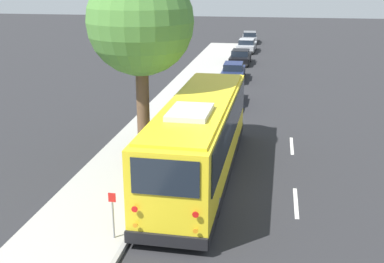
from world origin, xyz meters
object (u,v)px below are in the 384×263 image
at_px(parked_sedan_navy, 233,72).
at_px(parked_sedan_black, 240,57).
at_px(street_tree, 141,15).
at_px(shuttle_bus, 200,135).
at_px(sign_post_near, 113,215).
at_px(parked_sedan_blue, 225,95).
at_px(parked_sedan_gray, 250,37).
at_px(sign_post_far, 130,196).
at_px(parked_sedan_silver, 247,46).
at_px(fire_hydrant, 192,104).

bearing_deg(parked_sedan_navy, parked_sedan_black, -1.11).
relative_size(parked_sedan_black, street_tree, 0.52).
xyz_separation_m(shuttle_bus, street_tree, (1.79, 2.68, 4.30)).
bearing_deg(parked_sedan_black, sign_post_near, 178.42).
xyz_separation_m(parked_sedan_blue, parked_sedan_gray, (29.20, 0.19, 0.02)).
relative_size(parked_sedan_blue, sign_post_far, 4.07).
xyz_separation_m(parked_sedan_blue, sign_post_far, (-15.05, 1.51, 0.12)).
xyz_separation_m(parked_sedan_black, street_tree, (-24.22, 2.29, 5.47)).
height_order(parked_sedan_navy, parked_sedan_silver, parked_sedan_silver).
bearing_deg(sign_post_far, parked_sedan_gray, -1.71).
xyz_separation_m(parked_sedan_navy, parked_sedan_black, (7.05, 0.00, -0.01)).
bearing_deg(sign_post_near, shuttle_bus, -18.38).
bearing_deg(shuttle_bus, parked_sedan_black, 1.72).
bearing_deg(fire_hydrant, sign_post_far, -179.36).
relative_size(parked_sedan_navy, parked_sedan_silver, 0.94).
xyz_separation_m(parked_sedan_gray, sign_post_near, (-45.90, 1.32, 0.29)).
bearing_deg(parked_sedan_gray, shuttle_bus, 177.44).
bearing_deg(street_tree, parked_sedan_navy, -7.60).
height_order(parked_sedan_black, sign_post_far, sign_post_far).
distance_m(parked_sedan_blue, parked_sedan_silver, 21.92).
relative_size(street_tree, sign_post_near, 5.86).
bearing_deg(shuttle_bus, parked_sedan_navy, 2.03).
distance_m(shuttle_bus, parked_sedan_silver, 33.42).
height_order(parked_sedan_gray, fire_hydrant, parked_sedan_gray).
relative_size(parked_sedan_gray, sign_post_far, 4.23).
bearing_deg(sign_post_far, shuttle_bus, -25.89).
xyz_separation_m(shuttle_bus, parked_sedan_black, (26.01, 0.40, -1.16)).
xyz_separation_m(parked_sedan_silver, street_tree, (-31.60, 2.38, 5.43)).
distance_m(parked_sedan_black, sign_post_far, 29.62).
relative_size(parked_sedan_navy, street_tree, 0.51).
height_order(parked_sedan_navy, sign_post_far, parked_sedan_navy).
bearing_deg(sign_post_far, parked_sedan_navy, -3.41).
height_order(parked_sedan_gray, sign_post_far, parked_sedan_gray).
bearing_deg(sign_post_far, fire_hydrant, 0.64).
height_order(parked_sedan_black, fire_hydrant, parked_sedan_black).
bearing_deg(parked_sedan_blue, street_tree, 165.95).
height_order(sign_post_near, sign_post_far, sign_post_near).
height_order(parked_sedan_black, street_tree, street_tree).
distance_m(sign_post_far, fire_hydrant, 12.61).
distance_m(parked_sedan_silver, sign_post_far, 37.00).
bearing_deg(sign_post_far, street_tree, 9.99).
bearing_deg(parked_sedan_blue, shuttle_bus, -178.68).
distance_m(parked_sedan_navy, fire_hydrant, 10.04).
height_order(parked_sedan_silver, parked_sedan_gray, parked_sedan_silver).
relative_size(parked_sedan_gray, fire_hydrant, 5.84).
relative_size(shuttle_bus, sign_post_near, 7.91).
distance_m(sign_post_near, sign_post_far, 1.66).
bearing_deg(parked_sedan_silver, sign_post_far, 179.47).
xyz_separation_m(parked_sedan_blue, parked_sedan_black, (14.53, 0.17, -0.00)).
bearing_deg(parked_sedan_black, sign_post_far, 178.29).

